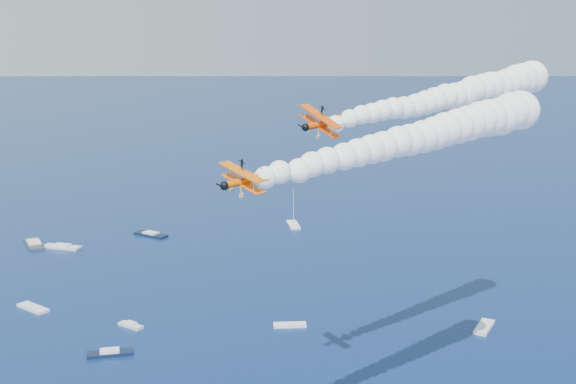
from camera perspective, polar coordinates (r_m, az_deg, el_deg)
biplane_lead at (r=118.16m, az=2.50°, el=5.04°), size 8.56×10.33×8.09m
biplane_trail at (r=91.08m, az=-3.23°, el=0.83°), size 7.67×8.78×6.12m
smoke_trail_lead at (r=138.84m, az=11.53°, el=6.84°), size 59.04×18.77×10.76m
smoke_trail_trail at (r=110.09m, az=9.02°, el=3.90°), size 59.06×19.11×10.76m
spectator_boats at (r=203.75m, az=-16.93°, el=-8.20°), size 225.54×185.36×0.70m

